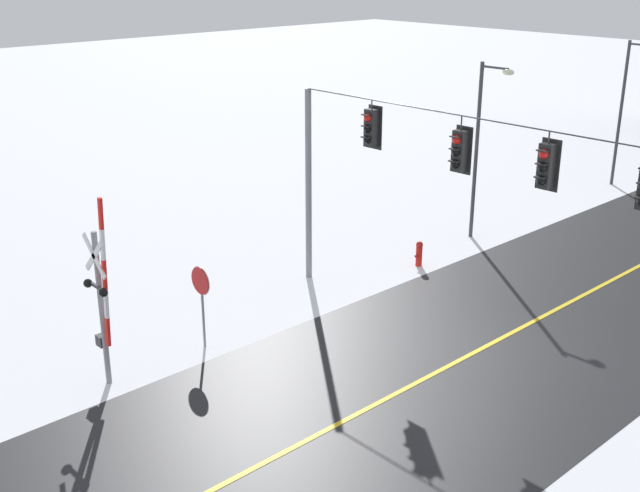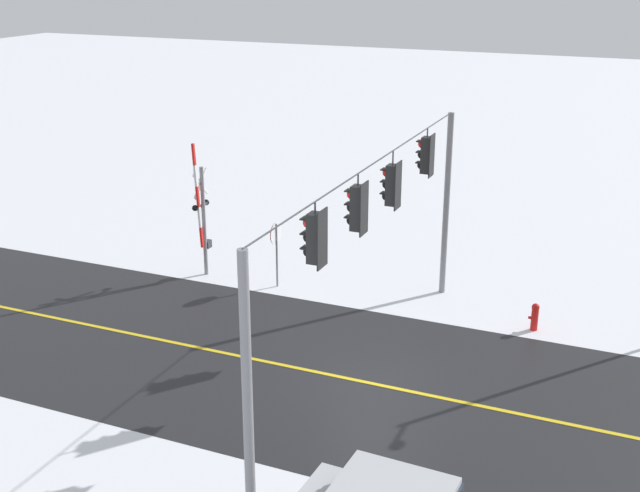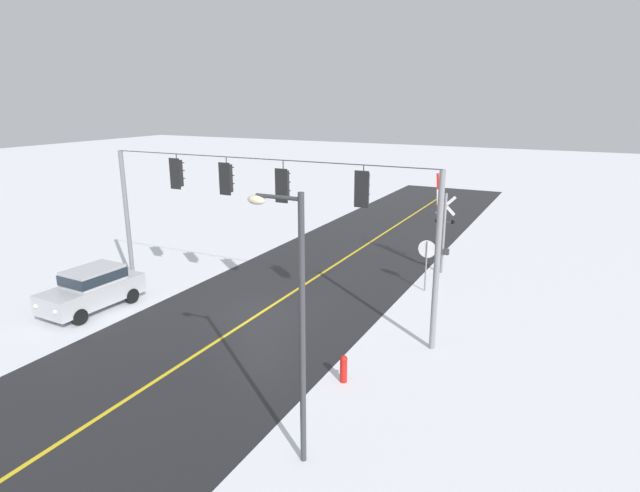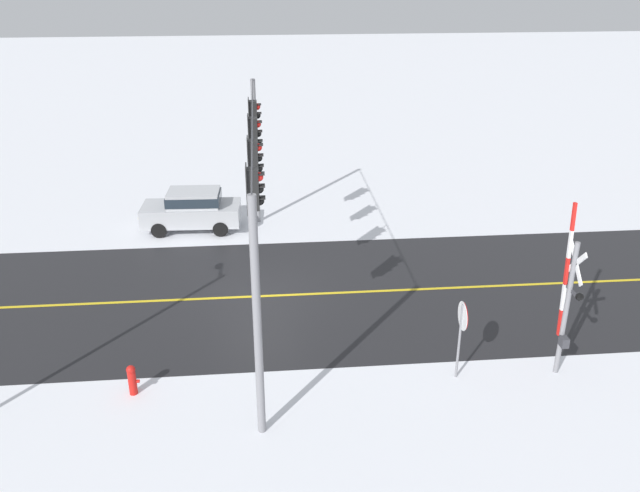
# 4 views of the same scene
# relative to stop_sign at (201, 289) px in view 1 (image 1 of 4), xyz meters

# --- Properties ---
(ground_plane) EXTENTS (160.00, 160.00, 0.00)m
(ground_plane) POSITION_rel_stop_sign_xyz_m (5.22, 5.45, -1.71)
(ground_plane) COLOR white
(road_asphalt) EXTENTS (9.00, 80.00, 0.01)m
(road_asphalt) POSITION_rel_stop_sign_xyz_m (5.22, 11.45, -1.71)
(road_asphalt) COLOR black
(road_asphalt) RESTS_ON ground
(lane_centre_line) EXTENTS (0.14, 72.00, 0.01)m
(lane_centre_line) POSITION_rel_stop_sign_xyz_m (5.22, 11.45, -1.70)
(lane_centre_line) COLOR gold
(lane_centre_line) RESTS_ON ground
(signal_span) EXTENTS (14.20, 0.47, 6.22)m
(signal_span) POSITION_rel_stop_sign_xyz_m (5.19, 5.44, 2.72)
(signal_span) COLOR gray
(signal_span) RESTS_ON ground
(stop_sign) EXTENTS (0.80, 0.09, 2.35)m
(stop_sign) POSITION_rel_stop_sign_xyz_m (0.00, 0.00, 0.00)
(stop_sign) COLOR gray
(stop_sign) RESTS_ON ground
(railroad_crossing) EXTENTS (1.01, 0.31, 4.92)m
(railroad_crossing) POSITION_rel_stop_sign_xyz_m (0.02, -2.87, 0.60)
(railroad_crossing) COLOR gray
(railroad_crossing) RESTS_ON ground
(streetlamp_near) EXTENTS (1.39, 0.28, 6.50)m
(streetlamp_near) POSITION_rel_stop_sign_xyz_m (-0.37, 12.60, 2.20)
(streetlamp_near) COLOR #38383D
(streetlamp_near) RESTS_ON ground
(streetlamp_far) EXTENTS (1.39, 0.28, 6.50)m
(streetlamp_far) POSITION_rel_stop_sign_xyz_m (-0.37, 23.24, 2.20)
(streetlamp_far) COLOR #38383D
(streetlamp_far) RESTS_ON ground
(fire_hydrant) EXTENTS (0.24, 0.31, 0.88)m
(fire_hydrant) POSITION_rel_stop_sign_xyz_m (0.04, 8.87, -1.25)
(fire_hydrant) COLOR red
(fire_hydrant) RESTS_ON ground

